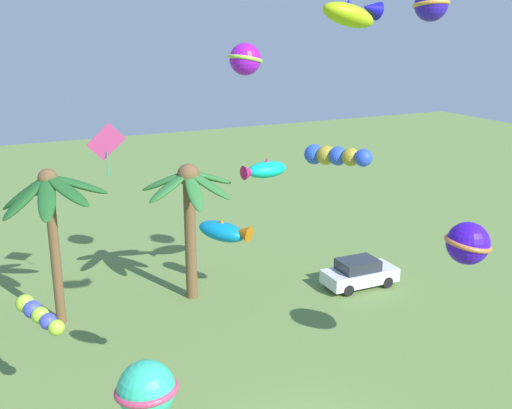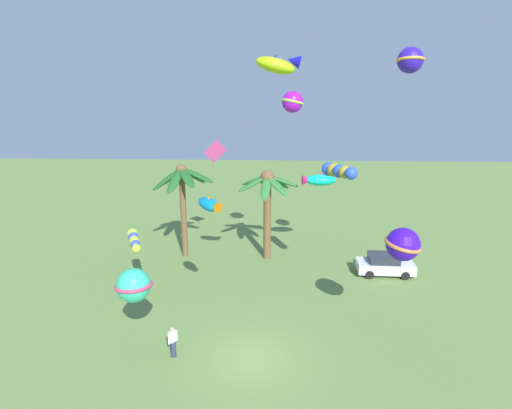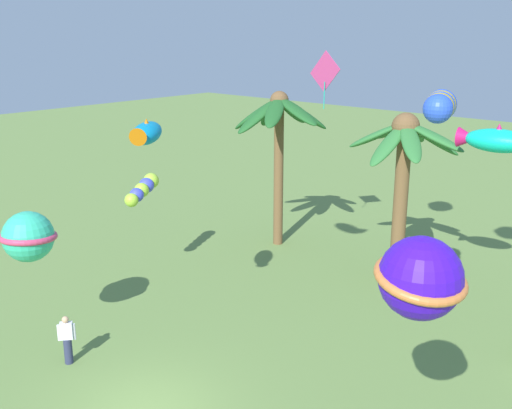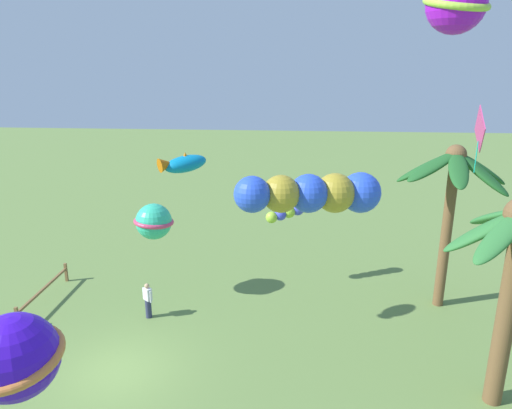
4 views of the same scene
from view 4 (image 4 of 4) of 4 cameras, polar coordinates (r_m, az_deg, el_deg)
name	(u,v)px [view 4 (image 4 of 4)]	position (r m, az deg, el deg)	size (l,w,h in m)	color
ground_plane	(118,372)	(18.65, -16.19, -18.64)	(120.00, 120.00, 0.00)	olive
palm_tree_0	(452,181)	(21.60, 22.38, 2.58)	(4.81, 4.75, 7.30)	brown
spectator_0	(148,300)	(21.24, -12.78, -11.08)	(0.42, 0.45, 1.59)	#2D3351
kite_ball_0	(15,357)	(9.90, -26.85, -15.94)	(2.21, 2.21, 1.58)	#370FC9
kite_fish_3	(183,164)	(17.02, -8.73, 4.84)	(1.61, 1.83, 0.78)	#097BB5
kite_ball_4	(154,221)	(21.56, -12.11, -2.00)	(2.28, 2.28, 1.60)	#30C197
kite_ball_5	(456,4)	(12.54, 22.80, 21.24)	(1.95, 1.95, 1.35)	#9D15D3
kite_tube_6	(316,193)	(9.72, 7.12, 1.33)	(1.74, 2.99, 0.97)	blue
kite_diamond_7	(480,130)	(18.73, 25.15, 8.02)	(1.72, 0.33, 2.42)	#CD3C81
kite_tube_8	(291,211)	(22.60, 4.23, -0.77)	(1.37, 2.21, 0.95)	#A3D537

